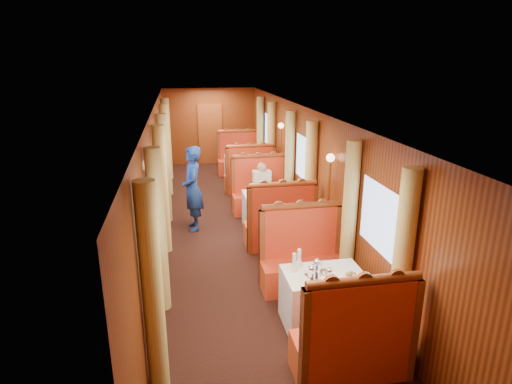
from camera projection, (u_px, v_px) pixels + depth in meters
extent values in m
cube|color=brown|center=(210.00, 134.00, 14.28)|extent=(0.80, 0.04, 2.00)
cube|color=white|center=(323.00, 299.00, 5.71)|extent=(1.05, 0.72, 0.75)
cube|color=red|center=(349.00, 354.00, 4.86)|extent=(1.30, 0.55, 0.45)
cube|color=red|center=(361.00, 318.00, 4.47)|extent=(1.30, 0.12, 0.80)
cylinder|color=brown|center=(364.00, 280.00, 4.34)|extent=(1.23, 0.10, 0.10)
cube|color=red|center=(303.00, 275.00, 6.64)|extent=(1.30, 0.55, 0.45)
cube|color=red|center=(300.00, 232.00, 6.66)|extent=(1.30, 0.12, 0.80)
cylinder|color=brown|center=(301.00, 206.00, 6.53)|extent=(1.23, 0.10, 0.10)
cube|color=white|center=(269.00, 210.00, 8.99)|extent=(1.05, 0.72, 0.75)
cube|color=red|center=(279.00, 235.00, 8.15)|extent=(1.30, 0.55, 0.45)
cube|color=red|center=(282.00, 207.00, 7.76)|extent=(1.30, 0.12, 0.80)
cylinder|color=brown|center=(283.00, 184.00, 7.62)|extent=(1.23, 0.10, 0.10)
cube|color=red|center=(260.00, 203.00, 9.93)|extent=(1.30, 0.55, 0.45)
cube|color=red|center=(259.00, 174.00, 9.94)|extent=(1.30, 0.12, 0.80)
cylinder|color=brown|center=(259.00, 156.00, 9.81)|extent=(1.23, 0.10, 0.10)
cube|color=white|center=(244.00, 169.00, 12.28)|extent=(1.05, 0.72, 0.75)
cube|color=red|center=(249.00, 184.00, 11.43)|extent=(1.30, 0.55, 0.45)
cube|color=red|center=(251.00, 163.00, 11.04)|extent=(1.30, 0.12, 0.80)
cylinder|color=brown|center=(250.00, 146.00, 10.91)|extent=(1.23, 0.10, 0.10)
cube|color=red|center=(239.00, 166.00, 13.21)|extent=(1.30, 0.55, 0.45)
cube|color=red|center=(238.00, 145.00, 13.23)|extent=(1.30, 0.12, 0.80)
cylinder|color=brown|center=(238.00, 131.00, 13.09)|extent=(1.23, 0.10, 0.10)
cube|color=silver|center=(320.00, 276.00, 5.52)|extent=(0.40, 0.35, 0.01)
cylinder|color=white|center=(351.00, 276.00, 5.51)|extent=(0.20, 0.20, 0.01)
cylinder|color=white|center=(294.00, 269.00, 5.63)|extent=(0.08, 0.08, 0.08)
cylinder|color=white|center=(294.00, 260.00, 5.59)|extent=(0.05, 0.05, 0.18)
cylinder|color=white|center=(299.00, 264.00, 5.75)|extent=(0.08, 0.08, 0.08)
cylinder|color=white|center=(299.00, 255.00, 5.71)|extent=(0.05, 0.05, 0.18)
cylinder|color=silver|center=(269.00, 190.00, 8.89)|extent=(0.06, 0.06, 0.14)
cylinder|color=silver|center=(245.00, 154.00, 12.16)|extent=(0.06, 0.06, 0.14)
cylinder|color=#D6C56D|center=(152.00, 290.00, 4.37)|extent=(0.22, 0.22, 2.35)
cylinder|color=#D6C56D|center=(158.00, 232.00, 5.84)|extent=(0.22, 0.22, 2.35)
cylinder|color=#D6C56D|center=(402.00, 268.00, 4.84)|extent=(0.22, 0.22, 2.35)
cylinder|color=#D6C56D|center=(349.00, 219.00, 6.31)|extent=(0.22, 0.22, 2.35)
cylinder|color=#D6C56D|center=(162.00, 190.00, 7.66)|extent=(0.22, 0.22, 2.35)
cylinder|color=#D6C56D|center=(164.00, 169.00, 9.12)|extent=(0.22, 0.22, 2.35)
cylinder|color=#D6C56D|center=(310.00, 183.00, 8.13)|extent=(0.22, 0.22, 2.35)
cylinder|color=#D6C56D|center=(290.00, 164.00, 9.59)|extent=(0.22, 0.22, 2.35)
cylinder|color=#D6C56D|center=(166.00, 150.00, 10.94)|extent=(0.22, 0.22, 2.35)
cylinder|color=#D6C56D|center=(167.00, 139.00, 12.41)|extent=(0.22, 0.22, 2.35)
cylinder|color=#D6C56D|center=(271.00, 147.00, 11.41)|extent=(0.22, 0.22, 2.35)
cylinder|color=#D6C56D|center=(260.00, 136.00, 12.87)|extent=(0.22, 0.22, 2.35)
cylinder|color=#BF8C3F|center=(160.00, 223.00, 6.82)|extent=(0.04, 0.04, 1.85)
sphere|color=#FFD18C|center=(156.00, 165.00, 6.53)|extent=(0.14, 0.14, 0.14)
cylinder|color=#BF8C3F|center=(328.00, 212.00, 7.29)|extent=(0.04, 0.04, 1.85)
sphere|color=#FFD18C|center=(331.00, 158.00, 7.01)|extent=(0.14, 0.14, 0.14)
cylinder|color=#BF8C3F|center=(165.00, 169.00, 10.10)|extent=(0.04, 0.04, 1.85)
sphere|color=#FFD18C|center=(162.00, 129.00, 9.82)|extent=(0.14, 0.14, 0.14)
cylinder|color=#BF8C3F|center=(280.00, 164.00, 10.58)|extent=(0.04, 0.04, 1.85)
sphere|color=#FFD18C|center=(281.00, 126.00, 10.29)|extent=(0.14, 0.14, 0.14)
imported|color=navy|center=(193.00, 189.00, 8.75)|extent=(0.46, 0.67, 1.76)
cube|color=beige|center=(262.00, 183.00, 9.65)|extent=(0.40, 0.24, 0.55)
sphere|color=tan|center=(262.00, 167.00, 9.54)|extent=(0.20, 0.20, 0.20)
cube|color=beige|center=(263.00, 195.00, 9.56)|extent=(0.36, 0.30, 0.14)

